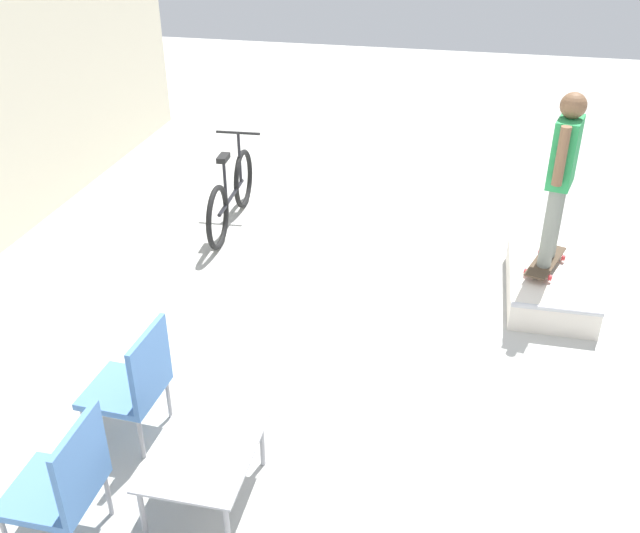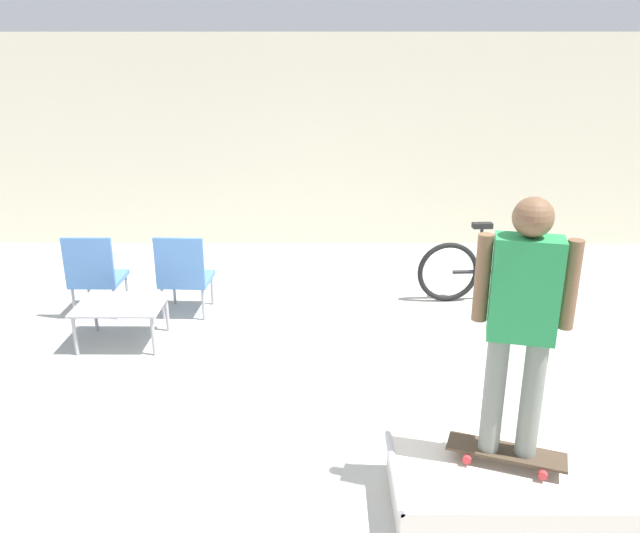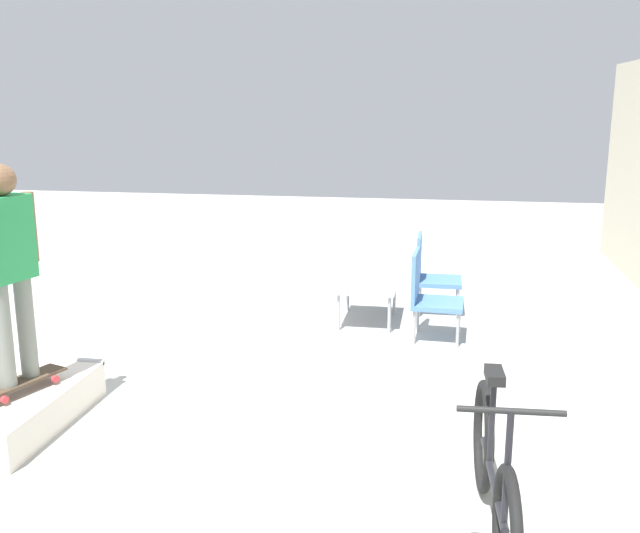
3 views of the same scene
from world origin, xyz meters
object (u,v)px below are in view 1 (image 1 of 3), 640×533
bicycle (231,195)px  coffee_table (204,456)px  skate_ramp_box (550,283)px  patio_chair_left (65,481)px  person_skater (562,167)px  skateboard_on_ramp (545,262)px  patio_chair_right (135,381)px

bicycle → coffee_table: bearing=-167.1°
coffee_table → skate_ramp_box: bearing=-37.2°
coffee_table → patio_chair_left: patio_chair_left is taller
skate_ramp_box → patio_chair_left: size_ratio=1.53×
person_skater → patio_chair_left: bearing=154.0°
bicycle → person_skater: bearing=-106.7°
coffee_table → patio_chair_left: size_ratio=0.91×
skateboard_on_ramp → skate_ramp_box: bearing=-86.0°
coffee_table → bicycle: 4.13m
skate_ramp_box → bicycle: bearing=76.5°
skateboard_on_ramp → coffee_table: (-3.14, 2.29, 0.01)m
skate_ramp_box → patio_chair_right: (-2.64, 3.05, 0.35)m
skateboard_on_ramp → bicycle: 3.53m
skate_ramp_box → patio_chair_left: 4.73m
coffee_table → patio_chair_right: bearing=55.0°
person_skater → patio_chair_right: 4.08m
skateboard_on_ramp → patio_chair_right: (-2.66, 2.97, 0.12)m
skateboard_on_ramp → person_skater: person_skater is taller
skate_ramp_box → skateboard_on_ramp: bearing=74.6°
patio_chair_left → patio_chair_right: same height
patio_chair_right → patio_chair_left: bearing=2.7°
coffee_table → patio_chair_left: bearing=125.3°
skateboard_on_ramp → patio_chair_left: bearing=160.0°
patio_chair_right → bicycle: bearing=-169.8°
skateboard_on_ramp → person_skater: size_ratio=0.46×
patio_chair_right → skateboard_on_ramp: bearing=134.5°
skateboard_on_ramp → coffee_table: coffee_table is taller
patio_chair_right → bicycle: bicycle is taller
bicycle → patio_chair_right: bearing=-175.7°
person_skater → bicycle: 3.66m
skateboard_on_ramp → coffee_table: bearing=163.3°
skateboard_on_ramp → patio_chair_right: size_ratio=0.81×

